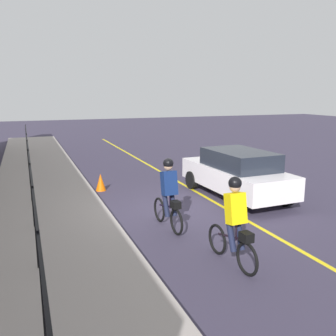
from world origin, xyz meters
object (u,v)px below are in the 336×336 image
Objects in this scene: cyclist_lead at (169,194)px; cyclist_follow at (234,222)px; traffic_cone_near at (101,182)px; patrol_sedan at (236,173)px.

cyclist_follow is (-2.37, -0.45, 0.00)m from cyclist_lead.
cyclist_follow is 3.03× the size of traffic_cone_near.
cyclist_follow is 5.07m from patrol_sedan.
cyclist_lead is 3.03× the size of traffic_cone_near.
cyclist_follow is at bearing 145.90° from patrol_sedan.
traffic_cone_near is at bearing 56.83° from patrol_sedan.
patrol_sedan is (4.29, -2.70, -0.09)m from cyclist_follow.
cyclist_lead is 3.70m from patrol_sedan.
patrol_sedan is (1.92, -3.16, -0.09)m from cyclist_lead.
cyclist_lead is at bearing 7.55° from cyclist_follow.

